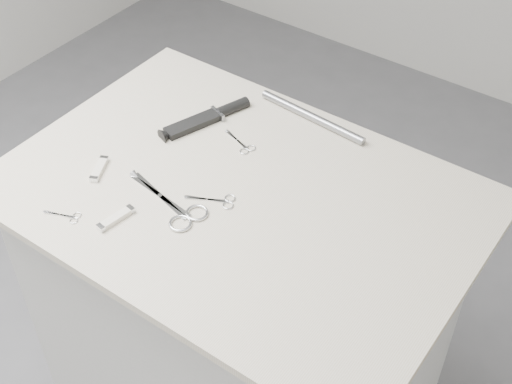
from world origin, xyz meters
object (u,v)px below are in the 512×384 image
Objects in this scene: large_shears at (178,210)px; sheathed_knife at (211,117)px; embroidery_scissors_b at (242,145)px; pocket_knife_a at (116,218)px; plinth at (241,327)px; embroidery_scissors_a at (219,201)px; tiny_scissors at (67,216)px; pocket_knife_b at (99,169)px; metal_rail at (312,117)px.

sheathed_knife reaches higher than large_shears.
embroidery_scissors_b is 1.10× the size of pocket_knife_a.
embroidery_scissors_b is at bearing 123.13° from plinth.
sheathed_knife reaches higher than embroidery_scissors_a.
pocket_knife_a is at bearing -82.62° from embroidery_scissors_b.
large_shears is (-0.07, -0.12, 0.47)m from plinth.
sheathed_knife is at bearing 126.62° from large_shears.
large_shears is 0.23m from tiny_scissors.
plinth is at bearing 42.50° from embroidery_scissors_a.
tiny_scissors is at bearing -165.32° from sheathed_knife.
pocket_knife_a is at bearing 8.94° from tiny_scissors.
large_shears is 0.22m from pocket_knife_b.
pocket_knife_b is 0.27× the size of metal_rail.
tiny_scissors is (-0.22, -0.22, -0.00)m from embroidery_scissors_a.
embroidery_scissors_b is 0.35m from pocket_knife_a.
sheathed_knife reaches higher than pocket_knife_a.
tiny_scissors is at bearing -112.38° from metal_rail.
embroidery_scissors_b is 0.19m from metal_rail.
plinth is 0.50m from embroidery_scissors_b.
embroidery_scissors_b is 1.23× the size of pocket_knife_b.
embroidery_scissors_a reaches higher than plinth.
plinth is 11.48× the size of tiny_scissors.
metal_rail reaches higher than large_shears.
plinth is 0.49m from large_shears.
tiny_scissors is at bearing 128.87° from pocket_knife_a.
large_shears is at bearing -114.65° from pocket_knife_b.
large_shears is at bearing -151.44° from embroidery_scissors_a.
embroidery_scissors_a is 1.32× the size of tiny_scissors.
embroidery_scissors_b is (-0.09, 0.13, 0.47)m from plinth.
metal_rail is at bearing 46.66° from tiny_scissors.
metal_rail is (0.01, 0.35, 0.01)m from embroidery_scissors_a.
embroidery_scissors_a is 1.08× the size of embroidery_scissors_b.
tiny_scissors is 0.10m from pocket_knife_a.
large_shears is 2.23× the size of embroidery_scissors_b.
tiny_scissors is (-0.16, -0.39, -0.00)m from embroidery_scissors_b.
pocket_knife_b is (-0.08, -0.29, -0.00)m from sheathed_knife.
pocket_knife_a and pocket_knife_b have the same top height.
embroidery_scissors_a is at bearing 23.04° from tiny_scissors.
sheathed_knife is (-0.12, 0.04, 0.01)m from embroidery_scissors_b.
embroidery_scissors_a is (-0.02, -0.04, 0.47)m from plinth.
pocket_knife_a reaches higher than plinth.
sheathed_knife is 0.38m from pocket_knife_a.
sheathed_knife is 0.30m from pocket_knife_b.
pocket_knife_a is 0.16m from pocket_knife_b.
large_shears reaches higher than plinth.
pocket_knife_a reaches higher than tiny_scissors.
large_shears is 0.73× the size of metal_rail.
metal_rail reaches higher than pocket_knife_b.
embroidery_scissors_b is (-0.02, 0.25, -0.00)m from large_shears.
embroidery_scissors_b is (-0.07, 0.18, -0.00)m from embroidery_scissors_a.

